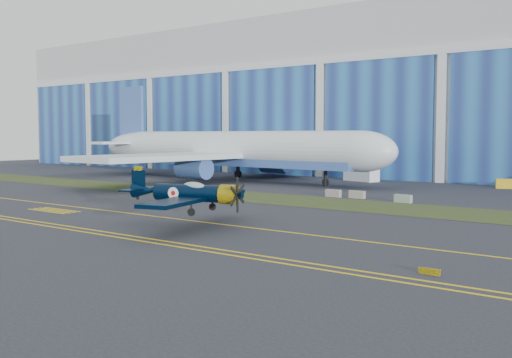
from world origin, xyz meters
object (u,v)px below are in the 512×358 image
Objects in this scene: shipping_container at (361,173)px; jetliner at (233,110)px; tug at (504,184)px; warbird at (189,193)px.

jetliner is at bearing -131.89° from shipping_container.
tug is at bearing 17.23° from shipping_container.
warbird is 0.24× the size of jetliner.
jetliner is (-29.28, 41.18, 8.73)m from warbird.
jetliner is 30.02× the size of tug.
shipping_container is (-11.38, 52.15, -1.52)m from warbird.
warbird reaches higher than tug.
tug is (10.82, 52.39, -2.12)m from warbird.
shipping_container is at bearing 87.51° from warbird.
warbird reaches higher than shipping_container.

